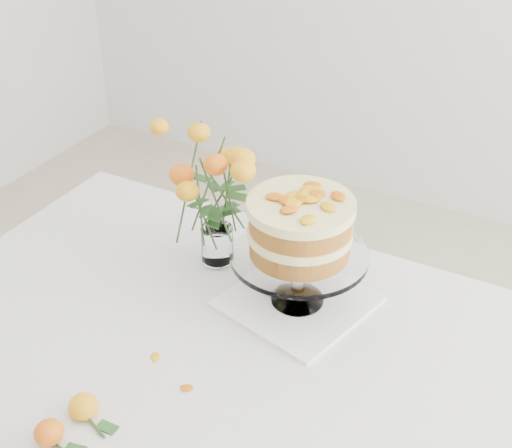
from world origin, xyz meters
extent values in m
cube|color=tan|center=(0.00, 0.00, 0.73)|extent=(1.40, 0.90, 0.04)
cylinder|color=tan|center=(-0.62, 0.37, 0.35)|extent=(0.06, 0.06, 0.71)
cube|color=silver|center=(0.00, 0.00, 0.75)|extent=(1.42, 0.92, 0.01)
cube|color=silver|center=(0.00, 0.46, 0.65)|extent=(1.42, 0.01, 0.20)
cube|color=white|center=(0.05, 0.19, 0.76)|extent=(0.34, 0.34, 0.01)
cylinder|color=white|center=(0.05, 0.19, 0.83)|extent=(0.03, 0.03, 0.09)
cylinder|color=white|center=(0.05, 0.19, 0.89)|extent=(0.29, 0.29, 0.01)
cylinder|color=olive|center=(0.05, 0.19, 0.91)|extent=(0.27, 0.27, 0.04)
cylinder|color=#E7E695|center=(0.05, 0.19, 0.94)|extent=(0.28, 0.28, 0.02)
cylinder|color=olive|center=(0.05, 0.19, 0.97)|extent=(0.27, 0.27, 0.04)
cylinder|color=#E7E695|center=(0.05, 0.19, 1.00)|extent=(0.29, 0.29, 0.02)
cylinder|color=white|center=(-0.18, 0.24, 0.76)|extent=(0.06, 0.06, 0.01)
cylinder|color=white|center=(-0.18, 0.24, 0.81)|extent=(0.08, 0.08, 0.09)
ellipsoid|color=#FFAF16|center=(-0.15, -0.28, 0.78)|extent=(0.05, 0.05, 0.05)
cylinder|color=#2E5020|center=(-0.11, -0.30, 0.76)|extent=(0.06, 0.03, 0.01)
ellipsoid|color=#E55F0B|center=(-0.16, -0.36, 0.78)|extent=(0.05, 0.05, 0.04)
ellipsoid|color=#E7A60E|center=(-0.12, -0.10, 0.76)|extent=(0.03, 0.02, 0.00)
ellipsoid|color=#E7A60E|center=(-0.02, -0.14, 0.76)|extent=(0.03, 0.02, 0.00)
camera|label=1|loc=(0.55, -0.92, 1.74)|focal=50.00mm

